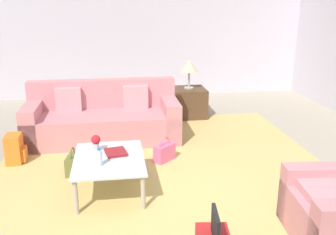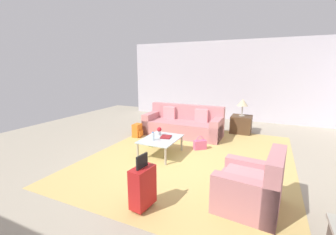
{
  "view_description": "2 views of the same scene",
  "coord_description": "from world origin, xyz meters",
  "px_view_note": "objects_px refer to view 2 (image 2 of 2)",
  "views": [
    {
      "loc": [
        3.62,
        -0.41,
        2.13
      ],
      "look_at": [
        -0.19,
        0.15,
        0.93
      ],
      "focal_mm": 40.0,
      "sensor_mm": 36.0,
      "label": 1
    },
    {
      "loc": [
        4.16,
        1.78,
        2.05
      ],
      "look_at": [
        0.14,
        -0.06,
        1.07
      ],
      "focal_mm": 24.0,
      "sensor_mm": 36.0,
      "label": 2
    }
  ],
  "objects_px": {
    "armchair": "(253,189)",
    "flower_vase": "(159,130)",
    "couch": "(184,125)",
    "handbag_pink": "(200,145)",
    "coffee_table_book": "(166,137)",
    "coffee_table": "(161,140)",
    "handbag_olive": "(154,141)",
    "water_bottle": "(153,136)",
    "suitcase_red": "(143,186)",
    "table_lamp": "(243,103)",
    "side_table": "(241,124)",
    "backpack_orange": "(137,131)"
  },
  "relations": [
    {
      "from": "handbag_pink",
      "to": "water_bottle",
      "type": "bearing_deg",
      "value": -41.8
    },
    {
      "from": "water_bottle",
      "to": "coffee_table_book",
      "type": "distance_m",
      "value": 0.38
    },
    {
      "from": "suitcase_red",
      "to": "backpack_orange",
      "type": "relative_size",
      "value": 2.12
    },
    {
      "from": "handbag_pink",
      "to": "handbag_olive",
      "type": "bearing_deg",
      "value": -79.92
    },
    {
      "from": "coffee_table",
      "to": "water_bottle",
      "type": "bearing_deg",
      "value": -26.57
    },
    {
      "from": "table_lamp",
      "to": "suitcase_red",
      "type": "height_order",
      "value": "table_lamp"
    },
    {
      "from": "water_bottle",
      "to": "handbag_olive",
      "type": "xyz_separation_m",
      "value": [
        -0.73,
        -0.37,
        -0.38
      ]
    },
    {
      "from": "coffee_table_book",
      "to": "flower_vase",
      "type": "height_order",
      "value": "flower_vase"
    },
    {
      "from": "side_table",
      "to": "handbag_pink",
      "type": "height_order",
      "value": "side_table"
    },
    {
      "from": "handbag_pink",
      "to": "handbag_olive",
      "type": "relative_size",
      "value": 1.0
    },
    {
      "from": "flower_vase",
      "to": "suitcase_red",
      "type": "distance_m",
      "value": 2.38
    },
    {
      "from": "handbag_pink",
      "to": "handbag_olive",
      "type": "height_order",
      "value": "same"
    },
    {
      "from": "table_lamp",
      "to": "armchair",
      "type": "bearing_deg",
      "value": 9.28
    },
    {
      "from": "coffee_table",
      "to": "table_lamp",
      "type": "distance_m",
      "value": 3.23
    },
    {
      "from": "coffee_table_book",
      "to": "backpack_orange",
      "type": "distance_m",
      "value": 1.65
    },
    {
      "from": "couch",
      "to": "coffee_table",
      "type": "height_order",
      "value": "couch"
    },
    {
      "from": "couch",
      "to": "handbag_pink",
      "type": "distance_m",
      "value": 1.36
    },
    {
      "from": "handbag_olive",
      "to": "side_table",
      "type": "bearing_deg",
      "value": 139.01
    },
    {
      "from": "couch",
      "to": "coffee_table",
      "type": "relative_size",
      "value": 2.26
    },
    {
      "from": "water_bottle",
      "to": "handbag_pink",
      "type": "relative_size",
      "value": 0.57
    },
    {
      "from": "flower_vase",
      "to": "coffee_table_book",
      "type": "bearing_deg",
      "value": 66.5
    },
    {
      "from": "armchair",
      "to": "flower_vase",
      "type": "distance_m",
      "value": 2.79
    },
    {
      "from": "backpack_orange",
      "to": "table_lamp",
      "type": "bearing_deg",
      "value": 122.83
    },
    {
      "from": "armchair",
      "to": "flower_vase",
      "type": "height_order",
      "value": "armchair"
    },
    {
      "from": "coffee_table",
      "to": "water_bottle",
      "type": "xyz_separation_m",
      "value": [
        0.2,
        -0.1,
        0.14
      ]
    },
    {
      "from": "couch",
      "to": "suitcase_red",
      "type": "height_order",
      "value": "couch"
    },
    {
      "from": "side_table",
      "to": "handbag_pink",
      "type": "relative_size",
      "value": 1.75
    },
    {
      "from": "handbag_olive",
      "to": "armchair",
      "type": "bearing_deg",
      "value": 55.2
    },
    {
      "from": "armchair",
      "to": "coffee_table_book",
      "type": "height_order",
      "value": "armchair"
    },
    {
      "from": "handbag_olive",
      "to": "flower_vase",
      "type": "bearing_deg",
      "value": 46.03
    },
    {
      "from": "coffee_table",
      "to": "table_lamp",
      "type": "height_order",
      "value": "table_lamp"
    },
    {
      "from": "couch",
      "to": "water_bottle",
      "type": "height_order",
      "value": "couch"
    },
    {
      "from": "table_lamp",
      "to": "handbag_pink",
      "type": "xyz_separation_m",
      "value": [
        2.05,
        -0.75,
        -0.84
      ]
    },
    {
      "from": "water_bottle",
      "to": "suitcase_red",
      "type": "bearing_deg",
      "value": 23.96
    },
    {
      "from": "armchair",
      "to": "handbag_pink",
      "type": "bearing_deg",
      "value": -145.27
    },
    {
      "from": "side_table",
      "to": "suitcase_red",
      "type": "xyz_separation_m",
      "value": [
        4.8,
        -0.8,
        0.08
      ]
    },
    {
      "from": "table_lamp",
      "to": "suitcase_red",
      "type": "distance_m",
      "value": 4.9
    },
    {
      "from": "coffee_table_book",
      "to": "flower_vase",
      "type": "relative_size",
      "value": 1.33
    },
    {
      "from": "water_bottle",
      "to": "side_table",
      "type": "bearing_deg",
      "value": 151.93
    },
    {
      "from": "couch",
      "to": "water_bottle",
      "type": "relative_size",
      "value": 11.61
    },
    {
      "from": "handbag_olive",
      "to": "backpack_orange",
      "type": "relative_size",
      "value": 0.89
    },
    {
      "from": "handbag_pink",
      "to": "handbag_olive",
      "type": "distance_m",
      "value": 1.24
    },
    {
      "from": "flower_vase",
      "to": "armchair",
      "type": "bearing_deg",
      "value": 56.66
    },
    {
      "from": "backpack_orange",
      "to": "coffee_table_book",
      "type": "bearing_deg",
      "value": 57.27
    },
    {
      "from": "handbag_pink",
      "to": "couch",
      "type": "bearing_deg",
      "value": -141.15
    },
    {
      "from": "coffee_table_book",
      "to": "coffee_table",
      "type": "bearing_deg",
      "value": -44.62
    },
    {
      "from": "suitcase_red",
      "to": "backpack_orange",
      "type": "distance_m",
      "value": 3.6
    },
    {
      "from": "handbag_pink",
      "to": "suitcase_red",
      "type": "bearing_deg",
      "value": -0.98
    },
    {
      "from": "flower_vase",
      "to": "table_lamp",
      "type": "xyz_separation_m",
      "value": [
        -2.58,
        1.65,
        0.43
      ]
    },
    {
      "from": "coffee_table_book",
      "to": "water_bottle",
      "type": "bearing_deg",
      "value": -40.29
    }
  ]
}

